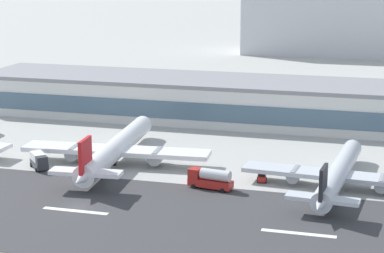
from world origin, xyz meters
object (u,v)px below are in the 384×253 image
Objects in this scene: terminal_building at (263,102)px; distant_hotel_block at (352,17)px; service_box_truck_0 at (39,160)px; airliner_red_tail_gate_1 at (114,150)px; service_baggage_tug_2 at (262,176)px; service_fuel_truck_1 at (210,179)px; airliner_black_tail_gate_2 at (337,175)px.

terminal_building is 140.62m from distant_hotel_block.
terminal_building is 65.95m from service_box_truck_0.
airliner_red_tail_gate_1 is at bearing -115.59° from terminal_building.
service_baggage_tug_2 is (-4.89, -190.14, -15.29)m from distant_hotel_block.
service_box_truck_0 is 0.69× the size of service_fuel_truck_1.
airliner_red_tail_gate_1 is 46.55m from airliner_black_tail_gate_2.
service_fuel_truck_1 is (-23.07, -5.94, -0.81)m from airliner_black_tail_gate_2.
airliner_black_tail_gate_2 is at bearing -155.94° from service_fuel_truck_1.
service_baggage_tug_2 is at bearing -91.47° from distant_hotel_block.
terminal_building is at bearing 28.83° from airliner_black_tail_gate_2.
distant_hotel_block is at bearing -84.27° from service_fuel_truck_1.
service_fuel_truck_1 is (23.30, -10.02, -1.22)m from airliner_red_tail_gate_1.
distant_hotel_block is 192.10m from airliner_black_tail_gate_2.
airliner_black_tail_gate_2 is 7.05× the size of service_box_truck_0.
terminal_building reaches higher than service_box_truck_0.
terminal_building is at bearing 103.75° from service_box_truck_0.
distant_hotel_block is 15.18× the size of service_box_truck_0.
airliner_red_tail_gate_1 is at bearing -13.64° from service_fuel_truck_1.
service_box_truck_0 is 1.77× the size of service_baggage_tug_2.
airliner_black_tail_gate_2 is at bearing -104.12° from service_baggage_tug_2.
distant_hotel_block is 198.29m from service_fuel_truck_1.
service_baggage_tug_2 is at bearing 52.71° from service_box_truck_0.
airliner_black_tail_gate_2 is 14.67m from service_baggage_tug_2.
distant_hotel_block is (13.86, 139.52, 10.85)m from terminal_building.
airliner_black_tail_gate_2 is (46.37, -4.08, -0.41)m from airliner_red_tail_gate_1.
airliner_red_tail_gate_1 is 32.06m from service_baggage_tug_2.
distant_hotel_block is 201.13m from service_box_truck_0.
terminal_building is at bearing -30.06° from airliner_red_tail_gate_1.
airliner_black_tail_gate_2 is at bearing 50.35° from service_box_truck_0.
terminal_building reaches higher than airliner_black_tail_gate_2.
terminal_building is 57.90m from service_fuel_truck_1.
service_fuel_truck_1 is (-13.45, -197.32, -14.31)m from distant_hotel_block.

